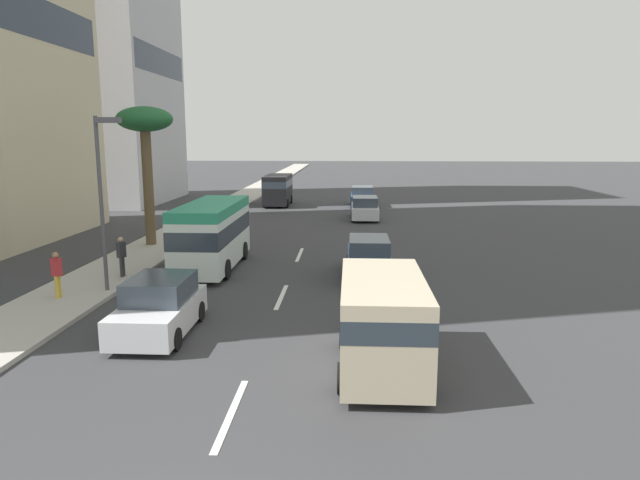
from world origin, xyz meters
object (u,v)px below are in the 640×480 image
(car_lead, at_px, (159,308))
(car_third, at_px, (362,197))
(minibus_second, at_px, (212,233))
(pedestrian_near_lamp, at_px, (122,255))
(van_sixth, at_px, (278,188))
(car_fifth, at_px, (369,258))
(palm_tree, at_px, (145,129))
(van_fourth, at_px, (383,318))
(street_lamp, at_px, (103,184))
(car_seventh, at_px, (365,208))
(pedestrian_mid_block, at_px, (57,273))

(car_lead, relative_size, car_third, 0.85)
(minibus_second, distance_m, pedestrian_near_lamp, 3.95)
(minibus_second, height_order, van_sixth, minibus_second)
(minibus_second, relative_size, car_fifth, 1.51)
(car_third, distance_m, palm_tree, 22.33)
(car_third, bearing_deg, van_fourth, 179.69)
(street_lamp, bearing_deg, pedestrian_near_lamp, 9.79)
(car_seventh, bearing_deg, minibus_second, 155.53)
(car_third, xyz_separation_m, van_sixth, (0.35, 7.15, 0.66))
(car_lead, distance_m, car_seventh, 24.94)
(car_third, height_order, van_sixth, van_sixth)
(van_sixth, relative_size, pedestrian_near_lamp, 3.17)
(car_third, height_order, palm_tree, palm_tree)
(car_third, relative_size, pedestrian_mid_block, 2.85)
(pedestrian_near_lamp, height_order, palm_tree, palm_tree)
(van_sixth, bearing_deg, pedestrian_mid_block, -8.23)
(car_lead, relative_size, pedestrian_near_lamp, 2.46)
(car_lead, xyz_separation_m, pedestrian_mid_block, (3.03, 4.69, 0.26))
(van_fourth, height_order, pedestrian_mid_block, van_fourth)
(car_fifth, bearing_deg, palm_tree, 62.69)
(van_fourth, bearing_deg, pedestrian_near_lamp, 49.91)
(car_lead, height_order, van_sixth, van_sixth)
(van_fourth, xyz_separation_m, pedestrian_mid_block, (5.34, 11.12, -0.29))
(van_fourth, bearing_deg, minibus_second, 32.69)
(pedestrian_mid_block, bearing_deg, car_lead, -14.49)
(minibus_second, relative_size, street_lamp, 1.06)
(minibus_second, height_order, pedestrian_mid_block, minibus_second)
(car_fifth, bearing_deg, car_third, -0.51)
(car_seventh, relative_size, palm_tree, 0.63)
(car_third, height_order, pedestrian_near_lamp, pedestrian_near_lamp)
(car_lead, xyz_separation_m, car_third, (31.49, -6.62, 0.01))
(van_fourth, distance_m, car_seventh, 26.34)
(car_third, bearing_deg, car_fifth, 179.49)
(van_sixth, bearing_deg, car_fifth, 15.76)
(van_fourth, relative_size, pedestrian_mid_block, 2.79)
(car_seventh, distance_m, palm_tree, 16.79)
(minibus_second, bearing_deg, street_lamp, -33.50)
(minibus_second, height_order, car_third, minibus_second)
(minibus_second, height_order, street_lamp, street_lamp)
(car_lead, height_order, pedestrian_near_lamp, pedestrian_near_lamp)
(street_lamp, bearing_deg, palm_tree, 10.24)
(car_lead, height_order, palm_tree, palm_tree)
(minibus_second, relative_size, car_third, 1.42)
(pedestrian_near_lamp, distance_m, street_lamp, 3.70)
(minibus_second, bearing_deg, palm_tree, -136.52)
(car_fifth, bearing_deg, car_seventh, -0.85)
(car_third, distance_m, car_fifth, 24.20)
(pedestrian_mid_block, bearing_deg, minibus_second, 70.25)
(palm_tree, bearing_deg, pedestrian_mid_block, -178.68)
(van_sixth, bearing_deg, car_lead, 0.94)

